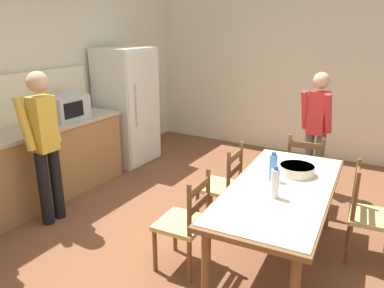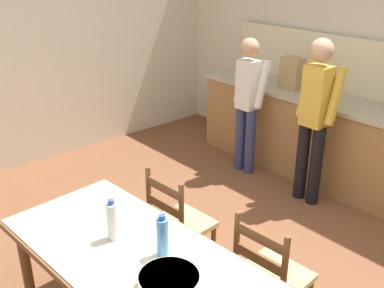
# 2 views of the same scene
# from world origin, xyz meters

# --- Properties ---
(wall_left) EXTENTS (0.12, 5.20, 2.90)m
(wall_left) POSITION_xyz_m (-3.26, 0.00, 1.45)
(wall_left) COLOR beige
(wall_left) RESTS_ON ground
(kitchen_counter) EXTENTS (3.25, 0.66, 0.94)m
(kitchen_counter) POSITION_xyz_m (-0.64, 2.23, 0.47)
(kitchen_counter) COLOR #9E7042
(kitchen_counter) RESTS_ON ground
(counter_splashback) EXTENTS (3.21, 0.03, 0.60)m
(counter_splashback) POSITION_xyz_m (-0.64, 2.54, 1.24)
(counter_splashback) COLOR beige
(counter_splashback) RESTS_ON kitchen_counter
(paper_bag) EXTENTS (0.24, 0.16, 0.36)m
(paper_bag) POSITION_xyz_m (-1.16, 2.20, 1.12)
(paper_bag) COLOR tan
(paper_bag) RESTS_ON kitchen_counter
(dining_table) EXTENTS (1.97, 0.96, 0.76)m
(dining_table) POSITION_xyz_m (0.02, -0.71, 0.68)
(dining_table) COLOR brown
(dining_table) RESTS_ON ground
(bottle_near_centre) EXTENTS (0.07, 0.07, 0.27)m
(bottle_near_centre) POSITION_xyz_m (-0.22, -0.73, 0.88)
(bottle_near_centre) COLOR silver
(bottle_near_centre) RESTS_ON dining_table
(bottle_off_centre) EXTENTS (0.07, 0.07, 0.27)m
(bottle_off_centre) POSITION_xyz_m (0.11, -0.60, 0.88)
(bottle_off_centre) COLOR #4C8ED6
(bottle_off_centre) RESTS_ON dining_table
(serving_bowl) EXTENTS (0.32, 0.32, 0.09)m
(serving_bowl) POSITION_xyz_m (0.35, -0.75, 0.81)
(serving_bowl) COLOR beige
(serving_bowl) RESTS_ON dining_table
(chair_side_far_right) EXTENTS (0.44, 0.43, 0.91)m
(chair_side_far_right) POSITION_xyz_m (0.40, 0.03, 0.44)
(chair_side_far_right) COLOR brown
(chair_side_far_right) RESTS_ON ground
(chair_side_far_left) EXTENTS (0.44, 0.42, 0.91)m
(chair_side_far_left) POSITION_xyz_m (-0.46, -0.03, 0.44)
(chair_side_far_left) COLOR brown
(chair_side_far_left) RESTS_ON ground
(person_at_sink) EXTENTS (0.39, 0.27, 1.54)m
(person_at_sink) POSITION_xyz_m (-1.36, 1.71, 0.87)
(person_at_sink) COLOR navy
(person_at_sink) RESTS_ON ground
(person_at_counter) EXTENTS (0.42, 0.29, 1.66)m
(person_at_counter) POSITION_xyz_m (-0.48, 1.69, 0.93)
(person_at_counter) COLOR black
(person_at_counter) RESTS_ON ground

